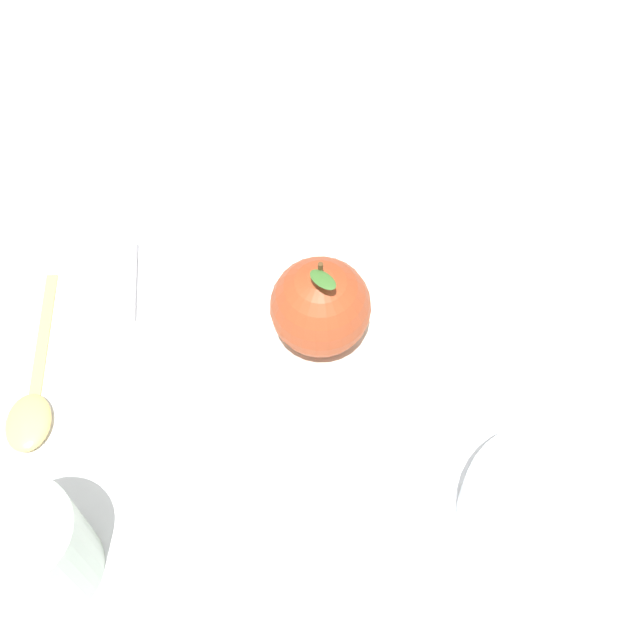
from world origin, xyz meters
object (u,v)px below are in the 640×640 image
dinner_plate (320,327)px  spoon (32,403)px  knife (126,323)px  side_bowl (558,517)px  cup (32,548)px  apple (321,307)px

dinner_plate → spoon: (0.03, -0.23, -0.00)m
knife → side_bowl: bearing=53.2°
knife → cup: bearing=-17.2°
apple → knife: (-0.04, -0.15, -0.05)m
apple → knife: 0.17m
spoon → side_bowl: bearing=66.8°
side_bowl → knife: side_bowl is taller
cup → spoon: (-0.13, -0.01, -0.04)m
dinner_plate → spoon: size_ratio=1.46×
dinner_plate → side_bowl: side_bowl is taller
dinner_plate → apple: 0.05m
cup → side_bowl: bearing=85.5°
dinner_plate → knife: bearing=-102.1°
cup → spoon: cup is taller
cup → spoon: bearing=-173.3°
apple → spoon: size_ratio=0.56×
apple → cup: (0.15, -0.21, -0.01)m
cup → knife: cup is taller
apple → knife: bearing=-105.6°
dinner_plate → cup: size_ratio=2.82×
cup → knife: bearing=162.8°
apple → spoon: 0.23m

